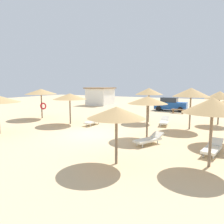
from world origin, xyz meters
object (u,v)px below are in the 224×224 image
(parasol_9, at_px, (149,91))
(parasol_2, at_px, (70,96))
(parasol_7, at_px, (41,92))
(parasol_8, at_px, (116,113))
(lounger_2, at_px, (93,121))
(parasol_0, at_px, (213,106))
(parasol_4, at_px, (220,95))
(lounger_5, at_px, (164,121))
(parasol_5, at_px, (191,92))
(parasol_3, at_px, (148,100))
(beach_cabana, at_px, (100,96))
(lounger_0, at_px, (212,148))
(lounger_3, at_px, (149,139))
(bench_0, at_px, (178,110))
(parked_car, at_px, (170,104))

(parasol_9, bearing_deg, parasol_2, -142.18)
(parasol_7, bearing_deg, parasol_8, -29.77)
(lounger_2, bearing_deg, parasol_0, -28.70)
(parasol_4, bearing_deg, lounger_5, -147.34)
(parasol_5, distance_m, parasol_7, 14.00)
(parasol_3, relative_size, beach_cabana, 0.67)
(lounger_0, relative_size, lounger_3, 0.99)
(bench_0, bearing_deg, lounger_2, -113.38)
(parasol_0, distance_m, parasol_3, 5.17)
(bench_0, bearing_deg, parked_car, 124.52)
(parasol_2, relative_size, parked_car, 0.70)
(beach_cabana, bearing_deg, parasol_4, -27.67)
(parasol_3, distance_m, parasol_9, 5.81)
(beach_cabana, bearing_deg, parasol_2, -65.99)
(parasol_2, height_order, lounger_2, parasol_2)
(parasol_3, xyz_separation_m, lounger_3, (0.67, -1.41, -2.11))
(parasol_0, relative_size, beach_cabana, 0.72)
(parasol_9, distance_m, lounger_0, 9.41)
(parasol_4, bearing_deg, parasol_8, -105.15)
(parasol_9, xyz_separation_m, lounger_3, (2.56, -6.89, -2.46))
(parked_car, bearing_deg, parasol_9, -87.76)
(lounger_0, bearing_deg, parasol_5, 110.07)
(parasol_5, xyz_separation_m, lounger_5, (-2.11, 0.59, -2.50))
(parasol_7, relative_size, parked_car, 0.76)
(parasol_3, height_order, parasol_5, parasol_5)
(parasol_2, bearing_deg, parasol_8, -37.95)
(parasol_3, height_order, lounger_3, parasol_3)
(bench_0, bearing_deg, lounger_0, -71.22)
(parked_car, bearing_deg, parasol_3, -81.28)
(parasol_2, xyz_separation_m, parasol_9, (5.53, 4.29, 0.39))
(lounger_0, bearing_deg, lounger_5, 123.98)
(beach_cabana, bearing_deg, lounger_2, -59.08)
(lounger_2, relative_size, lounger_3, 0.94)
(parasol_2, bearing_deg, lounger_0, -13.19)
(parasol_2, distance_m, lounger_5, 8.29)
(parasol_4, height_order, lounger_3, parasol_4)
(parasol_9, relative_size, beach_cabana, 0.77)
(parasol_3, distance_m, parasol_8, 4.96)
(parasol_8, relative_size, lounger_5, 1.25)
(parasol_5, bearing_deg, parasol_8, -99.38)
(parasol_0, distance_m, lounger_5, 9.26)
(parasol_0, relative_size, bench_0, 1.90)
(parasol_8, height_order, lounger_2, parasol_8)
(parasol_9, distance_m, lounger_2, 5.64)
(bench_0, bearing_deg, lounger_5, -85.35)
(parasol_9, bearing_deg, parasol_4, 16.63)
(parasol_2, xyz_separation_m, beach_cabana, (-6.86, 15.40, -0.92))
(parasol_4, relative_size, parasol_7, 0.92)
(lounger_2, bearing_deg, beach_cabana, 120.92)
(parasol_4, height_order, parasol_9, parasol_9)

